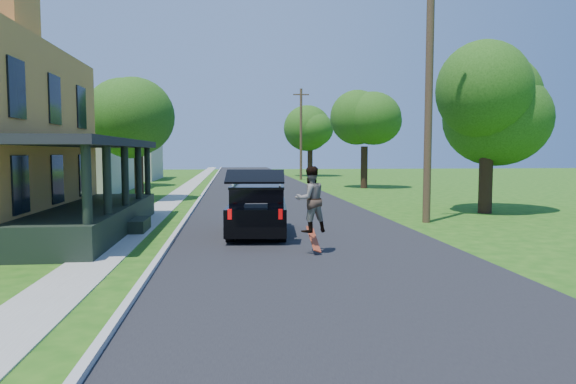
{
  "coord_description": "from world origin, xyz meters",
  "views": [
    {
      "loc": [
        -2.23,
        -11.69,
        2.69
      ],
      "look_at": [
        -0.62,
        3.0,
        1.54
      ],
      "focal_mm": 32.0,
      "sensor_mm": 36.0,
      "label": 1
    }
  ],
  "objects": [
    {
      "name": "street",
      "position": [
        0.0,
        20.0,
        0.0
      ],
      "size": [
        8.0,
        120.0,
        0.02
      ],
      "primitive_type": "cube",
      "color": "black",
      "rests_on": "ground"
    },
    {
      "name": "skateboarder",
      "position": [
        -0.2,
        1.5,
        1.46
      ],
      "size": [
        1.01,
        0.89,
        1.73
      ],
      "rotation": [
        0.0,
        0.0,
        3.47
      ],
      "color": "black",
      "rests_on": "ground"
    },
    {
      "name": "neighbor_house_far",
      "position": [
        -13.5,
        40.0,
        4.19
      ],
      "size": [
        12.78,
        12.78,
        8.3
      ],
      "color": "#B2AF9E",
      "rests_on": "ground"
    },
    {
      "name": "tree_right_far",
      "position": [
        6.43,
        45.13,
        5.02
      ],
      "size": [
        6.44,
        6.1,
        7.77
      ],
      "rotation": [
        0.0,
        0.0,
        0.3
      ],
      "color": "black",
      "rests_on": "ground"
    },
    {
      "name": "utility_pole_near",
      "position": [
        5.17,
        7.12,
        5.17
      ],
      "size": [
        1.81,
        0.3,
        10.03
      ],
      "rotation": [
        0.0,
        0.0,
        -0.01
      ],
      "color": "#40331D",
      "rests_on": "ground"
    },
    {
      "name": "curb",
      "position": [
        -4.05,
        20.0,
        0.0
      ],
      "size": [
        0.15,
        120.0,
        0.12
      ],
      "primitive_type": "cube",
      "color": "#ADADA8",
      "rests_on": "ground"
    },
    {
      "name": "tree_right_near",
      "position": [
        8.87,
        9.83,
        4.92
      ],
      "size": [
        5.44,
        5.62,
        7.4
      ],
      "rotation": [
        0.0,
        0.0,
        -0.25
      ],
      "color": "black",
      "rests_on": "ground"
    },
    {
      "name": "utility_pole_far",
      "position": [
        4.5,
        38.06,
        4.55
      ],
      "size": [
        1.54,
        0.26,
        8.83
      ],
      "rotation": [
        0.0,
        0.0,
        -0.05
      ],
      "color": "#40331D",
      "rests_on": "ground"
    },
    {
      "name": "front_walk",
      "position": [
        -9.5,
        6.0,
        0.0
      ],
      "size": [
        6.5,
        1.2,
        0.03
      ],
      "primitive_type": "cube",
      "color": "gray",
      "rests_on": "ground"
    },
    {
      "name": "sidewalk",
      "position": [
        -5.6,
        20.0,
        0.0
      ],
      "size": [
        1.3,
        120.0,
        0.03
      ],
      "primitive_type": "cube",
      "color": "gray",
      "rests_on": "ground"
    },
    {
      "name": "tree_left_far",
      "position": [
        -11.03,
        29.22,
        5.41
      ],
      "size": [
        5.98,
        6.12,
        8.13
      ],
      "rotation": [
        0.0,
        0.0,
        -0.26
      ],
      "color": "black",
      "rests_on": "ground"
    },
    {
      "name": "tree_left_mid",
      "position": [
        -7.49,
        18.11,
        5.0
      ],
      "size": [
        6.21,
        6.34,
        7.75
      ],
      "rotation": [
        0.0,
        0.0,
        -0.33
      ],
      "color": "black",
      "rests_on": "ground"
    },
    {
      "name": "skateboard",
      "position": [
        -0.09,
        1.62,
        0.36
      ],
      "size": [
        0.31,
        0.83,
        0.64
      ],
      "rotation": [
        0.0,
        0.0,
        0.42
      ],
      "color": "#97280D",
      "rests_on": "ground"
    },
    {
      "name": "ground",
      "position": [
        0.0,
        0.0,
        0.0
      ],
      "size": [
        140.0,
        140.0,
        0.0
      ],
      "primitive_type": "plane",
      "color": "#1B5110",
      "rests_on": "ground"
    },
    {
      "name": "tree_right_mid",
      "position": [
        7.55,
        25.75,
        4.97
      ],
      "size": [
        6.04,
        5.73,
        7.43
      ],
      "rotation": [
        0.0,
        0.0,
        0.41
      ],
      "color": "black",
      "rests_on": "ground"
    },
    {
      "name": "black_suv",
      "position": [
        -1.4,
        4.93,
        0.84
      ],
      "size": [
        2.16,
        4.82,
        2.19
      ],
      "rotation": [
        0.0,
        0.0,
        -0.09
      ],
      "color": "black",
      "rests_on": "ground"
    },
    {
      "name": "neighbor_house_mid",
      "position": [
        -13.5,
        24.0,
        4.19
      ],
      "size": [
        12.78,
        12.78,
        8.3
      ],
      "color": "#B2AF9E",
      "rests_on": "ground"
    }
  ]
}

